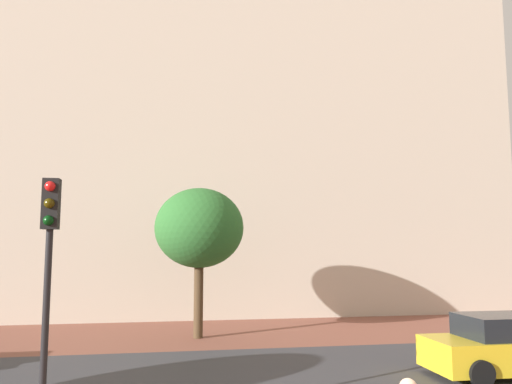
% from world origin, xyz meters
% --- Properties ---
extents(ground_plane, '(120.00, 120.00, 0.00)m').
position_xyz_m(ground_plane, '(0.00, 10.00, 0.00)').
color(ground_plane, brown).
extents(street_asphalt_strip, '(120.00, 6.14, 0.00)m').
position_xyz_m(street_asphalt_strip, '(0.00, 7.09, 0.00)').
color(street_asphalt_strip, '#38383D').
rests_on(street_asphalt_strip, ground_plane).
extents(landmark_building, '(26.08, 15.30, 35.06)m').
position_xyz_m(landmark_building, '(2.57, 24.07, 11.15)').
color(landmark_building, beige).
rests_on(landmark_building, ground_plane).
extents(car_yellow, '(4.34, 2.00, 1.55)m').
position_xyz_m(car_yellow, '(6.44, 5.74, 0.74)').
color(car_yellow, gold).
rests_on(car_yellow, ground_plane).
extents(traffic_light_pole, '(0.28, 0.34, 4.54)m').
position_xyz_m(traffic_light_pole, '(-4.46, 2.91, 3.18)').
color(traffic_light_pole, black).
rests_on(traffic_light_pole, ground_plane).
extents(tree_curb_far, '(3.33, 3.33, 5.55)m').
position_xyz_m(tree_curb_far, '(-1.34, 12.41, 4.02)').
color(tree_curb_far, '#4C3823').
rests_on(tree_curb_far, ground_plane).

